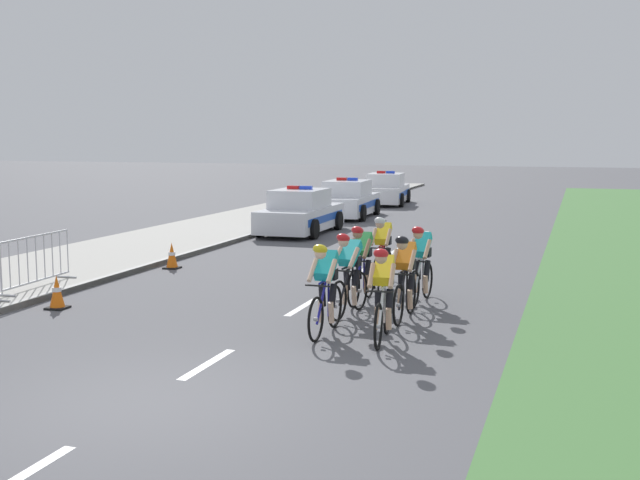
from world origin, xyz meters
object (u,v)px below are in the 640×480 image
at_px(cyclist_fifth, 361,263).
at_px(traffic_cone_near, 57,292).
at_px(cyclist_third, 349,273).
at_px(police_car_second, 348,200).
at_px(police_car_nearest, 301,213).
at_px(police_car_third, 386,190).
at_px(cyclist_lead, 325,287).
at_px(crowd_barrier_middle, 36,261).
at_px(cyclist_sixth, 421,263).
at_px(cyclist_second, 383,293).
at_px(cyclist_seventh, 382,250).
at_px(traffic_cone_mid, 172,256).
at_px(cyclist_fourth, 405,276).

height_order(cyclist_fifth, traffic_cone_near, cyclist_fifth).
relative_size(cyclist_third, cyclist_fifth, 1.00).
height_order(police_car_second, traffic_cone_near, police_car_second).
xyz_separation_m(police_car_nearest, police_car_third, (0.00, 12.07, 0.00)).
distance_m(police_car_second, police_car_third, 6.49).
distance_m(cyclist_lead, crowd_barrier_middle, 6.96).
height_order(cyclist_sixth, crowd_barrier_middle, cyclist_sixth).
bearing_deg(cyclist_fifth, cyclist_second, -68.26).
bearing_deg(cyclist_seventh, crowd_barrier_middle, -156.59).
relative_size(cyclist_fifth, police_car_second, 0.38).
distance_m(crowd_barrier_middle, traffic_cone_mid, 3.75).
distance_m(cyclist_fifth, traffic_cone_mid, 6.01).
xyz_separation_m(cyclist_lead, police_car_nearest, (-4.99, 12.78, -0.11)).
bearing_deg(crowd_barrier_middle, traffic_cone_mid, 71.20).
xyz_separation_m(cyclist_fifth, police_car_second, (-4.87, 15.74, -0.11)).
height_order(cyclist_fourth, traffic_cone_near, cyclist_fourth).
bearing_deg(cyclist_lead, police_car_second, 105.18).
distance_m(police_car_nearest, traffic_cone_mid, 7.74).
relative_size(cyclist_second, crowd_barrier_middle, 0.74).
xyz_separation_m(cyclist_fifth, cyclist_sixth, (1.10, 0.31, 0.00)).
bearing_deg(police_car_second, traffic_cone_mid, -92.57).
relative_size(cyclist_lead, cyclist_fifth, 1.00).
xyz_separation_m(cyclist_third, cyclist_seventh, (-0.11, 2.96, 0.00)).
xyz_separation_m(cyclist_lead, traffic_cone_near, (-5.38, 0.31, -0.48)).
bearing_deg(cyclist_fifth, police_car_second, 107.20).
bearing_deg(cyclist_fifth, crowd_barrier_middle, -170.77).
height_order(cyclist_lead, police_car_third, police_car_third).
bearing_deg(police_car_second, cyclist_seventh, -70.82).
distance_m(cyclist_sixth, traffic_cone_mid, 6.93).
bearing_deg(cyclist_lead, crowd_barrier_middle, 167.18).
height_order(police_car_nearest, police_car_third, same).
xyz_separation_m(police_car_second, police_car_third, (0.00, 6.49, 0.00)).
height_order(cyclist_lead, cyclist_seventh, same).
bearing_deg(cyclist_fourth, police_car_second, 109.47).
relative_size(cyclist_fifth, cyclist_sixth, 1.00).
bearing_deg(cyclist_seventh, police_car_third, 103.35).
relative_size(cyclist_sixth, police_car_third, 0.38).
relative_size(cyclist_fifth, police_car_nearest, 0.39).
height_order(cyclist_sixth, traffic_cone_near, cyclist_sixth).
height_order(cyclist_sixth, police_car_third, police_car_third).
xyz_separation_m(cyclist_sixth, traffic_cone_mid, (-6.57, 2.14, -0.48)).
bearing_deg(police_car_second, cyclist_fifth, -72.80).
bearing_deg(cyclist_fourth, cyclist_second, -90.12).
relative_size(cyclist_sixth, police_car_nearest, 0.39).
distance_m(cyclist_lead, police_car_third, 25.35).
distance_m(cyclist_lead, cyclist_fifth, 2.63).
height_order(cyclist_third, traffic_cone_near, cyclist_third).
bearing_deg(traffic_cone_mid, cyclist_fifth, -24.13).
bearing_deg(cyclist_second, cyclist_seventh, 103.88).
relative_size(cyclist_sixth, crowd_barrier_middle, 0.74).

